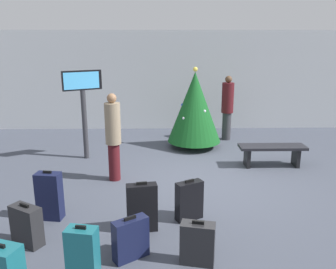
{
  "coord_description": "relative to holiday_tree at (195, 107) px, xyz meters",
  "views": [
    {
      "loc": [
        -0.92,
        -6.64,
        2.77
      ],
      "look_at": [
        -0.77,
        0.28,
        0.9
      ],
      "focal_mm": 37.79,
      "sensor_mm": 36.0,
      "label": 1
    }
  ],
  "objects": [
    {
      "name": "ground_plane",
      "position": [
        0.04,
        -2.33,
        -1.08
      ],
      "size": [
        16.0,
        16.0,
        0.0
      ],
      "primitive_type": "plane",
      "color": "#424754"
    },
    {
      "name": "back_wall",
      "position": [
        0.04,
        2.14,
        0.44
      ],
      "size": [
        16.0,
        0.2,
        3.04
      ],
      "primitive_type": "cube",
      "color": "#B7BCC1",
      "rests_on": "ground_plane"
    },
    {
      "name": "holiday_tree",
      "position": [
        0.0,
        0.0,
        0.0
      ],
      "size": [
        1.39,
        1.39,
        2.1
      ],
      "color": "#4C3319",
      "rests_on": "ground_plane"
    },
    {
      "name": "flight_info_kiosk",
      "position": [
        -2.67,
        -0.83,
        0.38
      ],
      "size": [
        0.84,
        0.5,
        2.09
      ],
      "color": "#333338",
      "rests_on": "ground_plane"
    },
    {
      "name": "waiting_bench",
      "position": [
        1.61,
        -1.49,
        -0.72
      ],
      "size": [
        1.47,
        0.44,
        0.48
      ],
      "color": "black",
      "rests_on": "ground_plane"
    },
    {
      "name": "traveller_0",
      "position": [
        0.99,
        0.73,
        -0.12
      ],
      "size": [
        0.44,
        0.44,
        1.8
      ],
      "color": "#333338",
      "rests_on": "ground_plane"
    },
    {
      "name": "traveller_1",
      "position": [
        -1.82,
        -2.21,
        -0.14
      ],
      "size": [
        0.33,
        0.33,
        1.77
      ],
      "color": "#4C1419",
      "rests_on": "ground_plane"
    },
    {
      "name": "suitcase_0",
      "position": [
        -1.28,
        -4.91,
        -0.8
      ],
      "size": [
        0.49,
        0.41,
        0.6
      ],
      "color": "#141938",
      "rests_on": "ground_plane"
    },
    {
      "name": "suitcase_1",
      "position": [
        -2.74,
        -4.55,
        -0.79
      ],
      "size": [
        0.49,
        0.41,
        0.61
      ],
      "color": "#232326",
      "rests_on": "ground_plane"
    },
    {
      "name": "suitcase_2",
      "position": [
        -1.78,
        -5.41,
        -0.72
      ],
      "size": [
        0.38,
        0.27,
        0.76
      ],
      "color": "#19606B",
      "rests_on": "ground_plane"
    },
    {
      "name": "suitcase_3",
      "position": [
        -2.64,
        -3.81,
        -0.69
      ],
      "size": [
        0.41,
        0.27,
        0.81
      ],
      "color": "#141938",
      "rests_on": "ground_plane"
    },
    {
      "name": "suitcase_5",
      "position": [
        -1.16,
        -4.21,
        -0.71
      ],
      "size": [
        0.47,
        0.24,
        0.78
      ],
      "color": "black",
      "rests_on": "ground_plane"
    },
    {
      "name": "suitcase_6",
      "position": [
        -0.42,
        -5.03,
        -0.8
      ],
      "size": [
        0.47,
        0.29,
        0.59
      ],
      "color": "#232326",
      "rests_on": "ground_plane"
    },
    {
      "name": "suitcase_7",
      "position": [
        -0.44,
        -3.88,
        -0.76
      ],
      "size": [
        0.46,
        0.35,
        0.67
      ],
      "color": "black",
      "rests_on": "ground_plane"
    }
  ]
}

